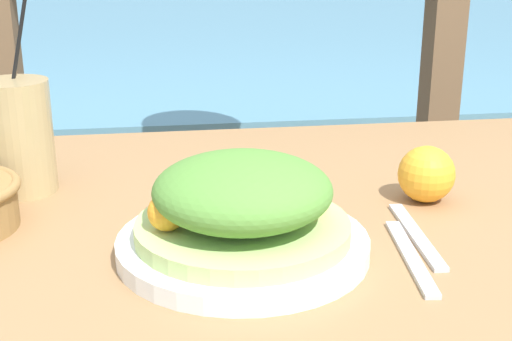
% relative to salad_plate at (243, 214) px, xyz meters
% --- Properties ---
extents(patio_table, '(1.05, 0.82, 0.73)m').
position_rel_salad_plate_xyz_m(patio_table, '(0.07, 0.09, -0.15)').
color(patio_table, '#997047').
rests_on(patio_table, ground_plane).
extents(railing_fence, '(2.80, 0.08, 1.07)m').
position_rel_salad_plate_xyz_m(railing_fence, '(0.07, 0.75, -0.02)').
color(railing_fence, brown).
rests_on(railing_fence, ground_plane).
extents(sea_backdrop, '(12.00, 4.00, 0.54)m').
position_rel_salad_plate_xyz_m(sea_backdrop, '(0.07, 3.25, -0.51)').
color(sea_backdrop, '#568EA8').
rests_on(sea_backdrop, ground_plane).
extents(salad_plate, '(0.27, 0.27, 0.11)m').
position_rel_salad_plate_xyz_m(salad_plate, '(0.00, 0.00, 0.00)').
color(salad_plate, white).
rests_on(salad_plate, patio_table).
extents(drink_glass, '(0.09, 0.09, 0.25)m').
position_rel_salad_plate_xyz_m(drink_glass, '(-0.27, 0.24, 0.03)').
color(drink_glass, tan).
rests_on(drink_glass, patio_table).
extents(fork, '(0.03, 0.18, 0.00)m').
position_rel_salad_plate_xyz_m(fork, '(0.18, -0.04, -0.04)').
color(fork, silver).
rests_on(fork, patio_table).
extents(knife, '(0.03, 0.18, 0.00)m').
position_rel_salad_plate_xyz_m(knife, '(0.20, 0.02, -0.04)').
color(knife, silver).
rests_on(knife, patio_table).
extents(orange_near_basket, '(0.07, 0.07, 0.07)m').
position_rel_salad_plate_xyz_m(orange_near_basket, '(0.25, 0.12, -0.01)').
color(orange_near_basket, '#F9A328').
rests_on(orange_near_basket, patio_table).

